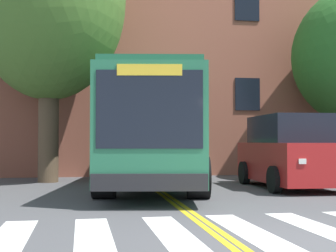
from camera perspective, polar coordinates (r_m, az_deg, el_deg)
ground_plane at (r=7.17m, az=18.29°, el=-13.33°), size 120.00×120.00×0.00m
crosswalk at (r=8.30m, az=17.76°, el=-11.73°), size 12.87×3.43×0.01m
lane_line_yellow_inner at (r=21.41m, az=-4.36°, el=-5.73°), size 0.12×36.00×0.01m
lane_line_yellow_outer at (r=21.43m, az=-3.93°, el=-5.73°), size 0.12×36.00×0.01m
city_bus at (r=15.14m, az=-1.80°, el=-0.48°), size 4.05×11.19×3.31m
car_red_far_lane at (r=15.02m, az=14.60°, el=-3.23°), size 2.40×4.73×2.25m
street_tree_curbside_small at (r=17.77m, az=-14.24°, el=14.30°), size 7.40×7.73×9.91m
building_facade at (r=25.50m, az=6.07°, el=10.60°), size 30.20×9.62×13.90m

